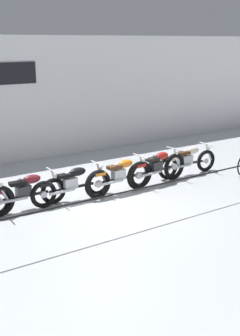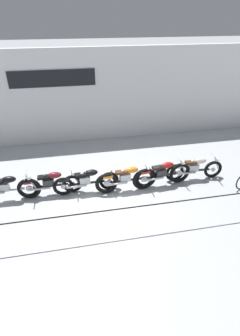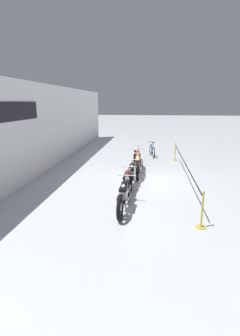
{
  "view_description": "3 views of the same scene",
  "coord_description": "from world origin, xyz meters",
  "px_view_note": "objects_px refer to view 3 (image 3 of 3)",
  "views": [
    {
      "loc": [
        -5.29,
        -8.64,
        4.02
      ],
      "look_at": [
        1.01,
        1.04,
        0.52
      ],
      "focal_mm": 45.0,
      "sensor_mm": 36.0,
      "label": 1
    },
    {
      "loc": [
        -1.06,
        -6.92,
        5.49
      ],
      "look_at": [
        0.55,
        1.14,
        0.54
      ],
      "focal_mm": 28.0,
      "sensor_mm": 36.0,
      "label": 2
    },
    {
      "loc": [
        -11.1,
        -0.11,
        3.33
      ],
      "look_at": [
        -0.3,
        1.19,
        0.59
      ],
      "focal_mm": 28.0,
      "sensor_mm": 36.0,
      "label": 3
    }
  ],
  "objects_px": {
    "motorcycle_red_4": "(138,160)",
    "motorcycle_black_2": "(132,174)",
    "stanchion_mid_left": "(175,154)",
    "stanchion_far_left": "(188,174)",
    "motorcycle_cream_5": "(136,155)",
    "motorcycle_orange_3": "(138,166)",
    "motorcycle_black_0": "(124,196)",
    "motorcycle_maroon_1": "(127,183)",
    "bicycle": "(152,151)"
  },
  "relations": [
    {
      "from": "motorcycle_orange_3",
      "to": "stanchion_mid_left",
      "type": "height_order",
      "value": "stanchion_mid_left"
    },
    {
      "from": "motorcycle_orange_3",
      "to": "motorcycle_cream_5",
      "type": "height_order",
      "value": "motorcycle_orange_3"
    },
    {
      "from": "motorcycle_red_4",
      "to": "stanchion_mid_left",
      "type": "bearing_deg",
      "value": -41.62
    },
    {
      "from": "motorcycle_red_4",
      "to": "motorcycle_cream_5",
      "type": "height_order",
      "value": "motorcycle_red_4"
    },
    {
      "from": "bicycle",
      "to": "stanchion_mid_left",
      "type": "height_order",
      "value": "stanchion_mid_left"
    },
    {
      "from": "motorcycle_orange_3",
      "to": "motorcycle_red_4",
      "type": "height_order",
      "value": "motorcycle_red_4"
    },
    {
      "from": "motorcycle_red_4",
      "to": "stanchion_mid_left",
      "type": "xyz_separation_m",
      "value": [
        2.31,
        -2.05,
        -0.13
      ]
    },
    {
      "from": "bicycle",
      "to": "motorcycle_orange_3",
      "type": "bearing_deg",
      "value": 171.62
    },
    {
      "from": "motorcycle_black_0",
      "to": "motorcycle_cream_5",
      "type": "height_order",
      "value": "motorcycle_black_0"
    },
    {
      "from": "motorcycle_black_2",
      "to": "motorcycle_orange_3",
      "type": "xyz_separation_m",
      "value": [
        1.37,
        -0.16,
        0.02
      ]
    },
    {
      "from": "stanchion_far_left",
      "to": "stanchion_mid_left",
      "type": "relative_size",
      "value": 8.12
    },
    {
      "from": "stanchion_mid_left",
      "to": "stanchion_far_left",
      "type": "bearing_deg",
      "value": 180.0
    },
    {
      "from": "motorcycle_maroon_1",
      "to": "motorcycle_red_4",
      "type": "height_order",
      "value": "motorcycle_red_4"
    },
    {
      "from": "motorcycle_orange_3",
      "to": "stanchion_far_left",
      "type": "relative_size",
      "value": 0.26
    },
    {
      "from": "motorcycle_red_4",
      "to": "bicycle",
      "type": "distance_m",
      "value": 3.32
    },
    {
      "from": "motorcycle_black_2",
      "to": "motorcycle_red_4",
      "type": "distance_m",
      "value": 2.69
    },
    {
      "from": "motorcycle_black_0",
      "to": "motorcycle_cream_5",
      "type": "relative_size",
      "value": 1.03
    },
    {
      "from": "motorcycle_cream_5",
      "to": "stanchion_mid_left",
      "type": "xyz_separation_m",
      "value": [
        0.98,
        -2.22,
        -0.1
      ]
    },
    {
      "from": "motorcycle_maroon_1",
      "to": "motorcycle_red_4",
      "type": "bearing_deg",
      "value": -3.2
    },
    {
      "from": "motorcycle_black_0",
      "to": "motorcycle_black_2",
      "type": "distance_m",
      "value": 2.66
    },
    {
      "from": "stanchion_far_left",
      "to": "motorcycle_black_0",
      "type": "bearing_deg",
      "value": 132.18
    },
    {
      "from": "motorcycle_black_2",
      "to": "bicycle",
      "type": "xyz_separation_m",
      "value": [
        5.93,
        -0.83,
        -0.08
      ]
    },
    {
      "from": "motorcycle_black_0",
      "to": "motorcycle_maroon_1",
      "type": "relative_size",
      "value": 1.06
    },
    {
      "from": "motorcycle_maroon_1",
      "to": "motorcycle_cream_5",
      "type": "xyz_separation_m",
      "value": [
        5.23,
        -0.05,
        0.0
      ]
    },
    {
      "from": "motorcycle_red_4",
      "to": "motorcycle_black_0",
      "type": "bearing_deg",
      "value": 178.15
    },
    {
      "from": "motorcycle_red_4",
      "to": "stanchion_mid_left",
      "type": "relative_size",
      "value": 2.11
    },
    {
      "from": "motorcycle_maroon_1",
      "to": "motorcycle_cream_5",
      "type": "distance_m",
      "value": 5.23
    },
    {
      "from": "motorcycle_black_2",
      "to": "stanchion_mid_left",
      "type": "height_order",
      "value": "stanchion_mid_left"
    },
    {
      "from": "motorcycle_maroon_1",
      "to": "bicycle",
      "type": "height_order",
      "value": "bicycle"
    },
    {
      "from": "motorcycle_black_2",
      "to": "stanchion_mid_left",
      "type": "relative_size",
      "value": 2.18
    },
    {
      "from": "motorcycle_orange_3",
      "to": "stanchion_mid_left",
      "type": "xyz_separation_m",
      "value": [
        3.62,
        -2.01,
        -0.12
      ]
    },
    {
      "from": "motorcycle_maroon_1",
      "to": "motorcycle_red_4",
      "type": "xyz_separation_m",
      "value": [
        3.9,
        -0.22,
        0.03
      ]
    },
    {
      "from": "motorcycle_red_4",
      "to": "motorcycle_cream_5",
      "type": "relative_size",
      "value": 1.01
    },
    {
      "from": "motorcycle_maroon_1",
      "to": "stanchion_mid_left",
      "type": "relative_size",
      "value": 2.05
    },
    {
      "from": "motorcycle_black_0",
      "to": "motorcycle_maroon_1",
      "type": "distance_m",
      "value": 1.45
    },
    {
      "from": "motorcycle_red_4",
      "to": "bicycle",
      "type": "height_order",
      "value": "motorcycle_red_4"
    },
    {
      "from": "stanchion_mid_left",
      "to": "motorcycle_black_2",
      "type": "bearing_deg",
      "value": 156.49
    },
    {
      "from": "stanchion_far_left",
      "to": "motorcycle_black_2",
      "type": "bearing_deg",
      "value": 73.35
    },
    {
      "from": "stanchion_mid_left",
      "to": "motorcycle_red_4",
      "type": "bearing_deg",
      "value": 138.38
    },
    {
      "from": "motorcycle_black_2",
      "to": "motorcycle_cream_5",
      "type": "distance_m",
      "value": 4.01
    },
    {
      "from": "motorcycle_red_4",
      "to": "motorcycle_black_2",
      "type": "bearing_deg",
      "value": 177.42
    },
    {
      "from": "motorcycle_cream_5",
      "to": "bicycle",
      "type": "height_order",
      "value": "bicycle"
    },
    {
      "from": "motorcycle_orange_3",
      "to": "motorcycle_cream_5",
      "type": "distance_m",
      "value": 2.65
    },
    {
      "from": "motorcycle_red_4",
      "to": "motorcycle_cream_5",
      "type": "xyz_separation_m",
      "value": [
        1.33,
        0.17,
        -0.03
      ]
    },
    {
      "from": "motorcycle_black_0",
      "to": "motorcycle_cream_5",
      "type": "distance_m",
      "value": 6.67
    },
    {
      "from": "motorcycle_red_4",
      "to": "stanchion_far_left",
      "type": "xyz_separation_m",
      "value": [
        -3.33,
        -2.05,
        0.23
      ]
    },
    {
      "from": "motorcycle_maroon_1",
      "to": "bicycle",
      "type": "relative_size",
      "value": 1.28
    },
    {
      "from": "motorcycle_black_0",
      "to": "motorcycle_maroon_1",
      "type": "xyz_separation_m",
      "value": [
        1.44,
        0.05,
        -0.03
      ]
    },
    {
      "from": "motorcycle_maroon_1",
      "to": "stanchion_far_left",
      "type": "xyz_separation_m",
      "value": [
        0.57,
        -2.27,
        0.26
      ]
    },
    {
      "from": "motorcycle_maroon_1",
      "to": "bicycle",
      "type": "xyz_separation_m",
      "value": [
        7.15,
        -0.93,
        -0.08
      ]
    }
  ]
}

